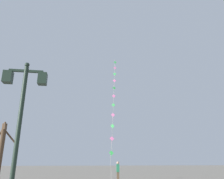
% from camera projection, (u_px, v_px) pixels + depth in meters
% --- Properties ---
extents(twin_lantern_lamp_post, '(1.39, 0.28, 4.91)m').
position_uv_depth(twin_lantern_lamp_post, '(22.00, 106.00, 6.99)').
color(twin_lantern_lamp_post, '#1E2D23').
rests_on(twin_lantern_lamp_post, ground_plane).
extents(kite_train, '(2.75, 11.90, 17.22)m').
position_uv_depth(kite_train, '(114.00, 100.00, 27.56)').
color(kite_train, brown).
rests_on(kite_train, ground_plane).
extents(kite_flyer, '(0.28, 0.62, 1.71)m').
position_uv_depth(kite_flyer, '(118.00, 172.00, 18.09)').
color(kite_flyer, brown).
rests_on(kite_flyer, ground_plane).
extents(bare_tree, '(2.16, 1.95, 3.80)m').
position_uv_depth(bare_tree, '(0.00, 155.00, 11.58)').
color(bare_tree, '#4C3826').
rests_on(bare_tree, ground_plane).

